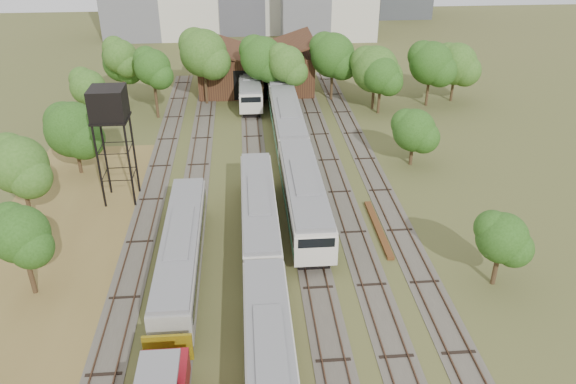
{
  "coord_description": "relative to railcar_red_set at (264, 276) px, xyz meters",
  "views": [
    {
      "loc": [
        -2.93,
        -22.16,
        25.84
      ],
      "look_at": [
        0.64,
        20.85,
        2.5
      ],
      "focal_mm": 35.0,
      "sensor_mm": 36.0,
      "label": 1
    }
  ],
  "objects": [
    {
      "name": "tree_band_right",
      "position": [
        16.65,
        23.37,
        2.52
      ],
      "size": [
        4.73,
        40.45,
        7.46
      ],
      "color": "#382616",
      "rests_on": "ground"
    },
    {
      "name": "rail_pile_far",
      "position": [
        10.2,
        8.24,
        -1.75
      ],
      "size": [
        0.57,
        9.07,
        0.29
      ],
      "primitive_type": "cube",
      "color": "brown",
      "rests_on": "ground"
    },
    {
      "name": "railcar_red_set",
      "position": [
        0.0,
        0.0,
        0.0
      ],
      "size": [
        2.91,
        34.58,
        3.6
      ],
      "color": "black",
      "rests_on": "ground"
    },
    {
      "name": "tracks",
      "position": [
        1.33,
        15.27,
        -1.86
      ],
      "size": [
        24.6,
        80.0,
        0.19
      ],
      "color": "#4C473D",
      "rests_on": "ground"
    },
    {
      "name": "dry_grass_patch",
      "position": [
        -16.0,
        -1.73,
        -1.88
      ],
      "size": [
        14.0,
        60.0,
        0.04
      ],
      "primitive_type": "cube",
      "color": "brown",
      "rests_on": "ground"
    },
    {
      "name": "old_grey_coach",
      "position": [
        -6.0,
        3.64,
        0.02
      ],
      "size": [
        2.85,
        18.0,
        3.52
      ],
      "color": "black",
      "rests_on": "ground"
    },
    {
      "name": "railcar_rear",
      "position": [
        0.0,
        43.28,
        0.05
      ],
      "size": [
        2.98,
        16.08,
        3.69
      ],
      "color": "black",
      "rests_on": "ground"
    },
    {
      "name": "railcar_green_set",
      "position": [
        4.0,
        28.21,
        0.25
      ],
      "size": [
        3.29,
        52.08,
        4.07
      ],
      "color": "black",
      "rests_on": "ground"
    },
    {
      "name": "water_tower",
      "position": [
        -12.65,
        15.67,
        7.25
      ],
      "size": [
        3.14,
        3.14,
        10.86
      ],
      "color": "black",
      "rests_on": "ground"
    },
    {
      "name": "tree_band_left",
      "position": [
        -17.81,
        14.81,
        3.27
      ],
      "size": [
        8.16,
        64.43,
        8.32
      ],
      "color": "#382616",
      "rests_on": "ground"
    },
    {
      "name": "tree_band_far",
      "position": [
        8.14,
        40.14,
        4.22
      ],
      "size": [
        49.25,
        10.12,
        10.04
      ],
      "color": "#382616",
      "rests_on": "ground"
    },
    {
      "name": "maintenance_shed",
      "position": [
        1.0,
        48.25,
        1.01
      ],
      "size": [
        16.45,
        11.55,
        7.58
      ],
      "color": "#3A1F15",
      "rests_on": "ground"
    }
  ]
}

